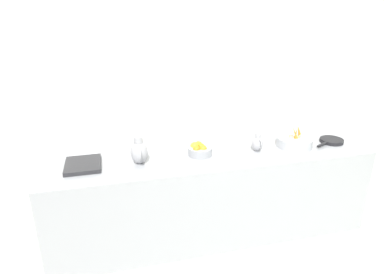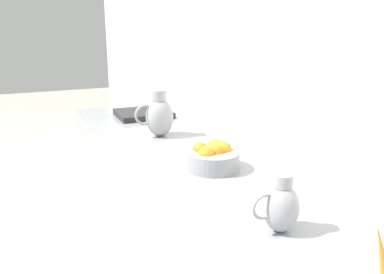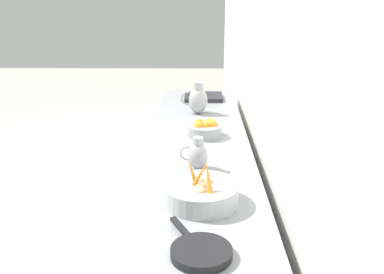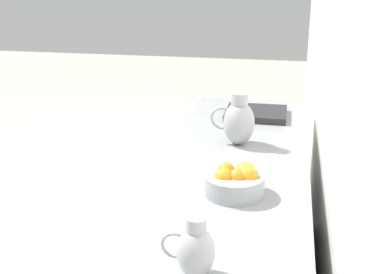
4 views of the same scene
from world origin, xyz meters
name	(u,v)px [view 4 (image 4 of 4)]	position (x,y,z in m)	size (l,w,h in m)	color
orange_bowl	(235,181)	(-1.55, -0.31, 0.92)	(0.23, 0.23, 0.12)	gray
metal_pitcher_tall	(238,121)	(-1.50, -0.87, 0.99)	(0.21, 0.15, 0.25)	#939399
metal_pitcher_short	(195,250)	(-1.50, 0.25, 0.95)	(0.15, 0.11, 0.18)	#939399
counter_sink_basin	(256,113)	(-1.56, -1.35, 0.89)	(0.34, 0.30, 0.04)	#232326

